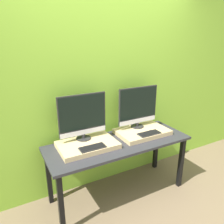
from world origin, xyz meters
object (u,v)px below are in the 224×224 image
object	(u,v)px
monitor_right	(138,106)
keyboard_right	(149,133)
monitor_left	(83,116)
keyboard_left	(92,147)

from	to	relation	value
monitor_right	keyboard_right	xyz separation A→B (m)	(0.00, -0.25, -0.27)
monitor_left	keyboard_left	world-z (taller)	monitor_left
monitor_right	keyboard_right	bearing A→B (deg)	-90.00
monitor_right	keyboard_right	size ratio (longest dim) A/B	1.96
keyboard_left	keyboard_right	distance (m)	0.73
monitor_left	keyboard_left	bearing A→B (deg)	-90.00
monitor_left	keyboard_right	bearing A→B (deg)	-18.81
monitor_right	monitor_left	bearing A→B (deg)	180.00
monitor_left	keyboard_left	size ratio (longest dim) A/B	1.96
keyboard_left	monitor_right	distance (m)	0.82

